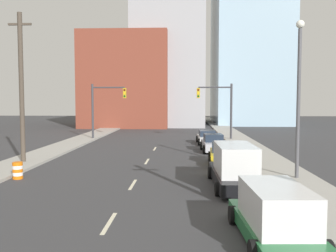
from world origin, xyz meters
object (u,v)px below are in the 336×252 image
object	(u,v)px
box_truck_black	(235,167)
sedan_yellow	(223,154)
traffic_signal_right	(221,104)
traffic_barrel	(18,170)
utility_pole_left_mid	(21,87)
street_lamp	(299,89)
traffic_signal_left	(102,104)
sedan_silver	(213,144)
sedan_white	(207,138)
box_truck_green	(275,215)

from	to	relation	value
box_truck_black	sedan_yellow	xyz separation A→B (m)	(0.14, 6.83, -0.34)
traffic_signal_right	sedan_yellow	xyz separation A→B (m)	(-1.36, -15.66, -3.31)
traffic_barrel	box_truck_black	xyz separation A→B (m)	(11.93, -1.50, 0.56)
utility_pole_left_mid	street_lamp	distance (m)	17.98
box_truck_black	street_lamp	bearing A→B (deg)	24.23
traffic_barrel	street_lamp	distance (m)	16.21
traffic_signal_right	sedan_yellow	bearing A→B (deg)	-94.95
traffic_signal_left	traffic_barrel	size ratio (longest dim) A/B	6.56
traffic_signal_right	utility_pole_left_mid	size ratio (longest dim) A/B	0.60
traffic_signal_left	sedan_silver	distance (m)	15.28
sedan_silver	sedan_white	size ratio (longest dim) A/B	0.93
sedan_yellow	sedan_white	xyz separation A→B (m)	(-0.39, 12.17, -0.07)
sedan_silver	sedan_white	distance (m)	5.81
box_truck_green	sedan_yellow	world-z (taller)	box_truck_green
traffic_barrel	sedan_silver	bearing A→B (deg)	44.60
box_truck_black	sedan_white	size ratio (longest dim) A/B	1.33
traffic_barrel	box_truck_black	bearing A→B (deg)	-7.18
traffic_signal_right	sedan_yellow	size ratio (longest dim) A/B	1.44
traffic_signal_left	traffic_barrel	distance (m)	21.28
utility_pole_left_mid	street_lamp	size ratio (longest dim) A/B	1.19
traffic_signal_right	utility_pole_left_mid	xyz separation A→B (m)	(-15.23, -16.12, 1.30)
street_lamp	sedan_silver	distance (m)	12.80
street_lamp	box_truck_black	size ratio (longest dim) A/B	1.39
box_truck_green	box_truck_black	world-z (taller)	box_truck_black
street_lamp	sedan_white	size ratio (longest dim) A/B	1.86
traffic_signal_left	street_lamp	xyz separation A→B (m)	(15.38, -20.76, 1.02)
traffic_barrel	traffic_signal_left	bearing A→B (deg)	89.51
traffic_signal_left	box_truck_black	xyz separation A→B (m)	(11.75, -22.48, -2.97)
box_truck_black	sedan_silver	world-z (taller)	box_truck_black
street_lamp	sedan_yellow	size ratio (longest dim) A/B	2.01
traffic_barrel	sedan_yellow	world-z (taller)	sedan_yellow
box_truck_green	traffic_signal_right	bearing A→B (deg)	84.76
utility_pole_left_mid	sedan_yellow	size ratio (longest dim) A/B	2.40
sedan_yellow	sedan_silver	size ratio (longest dim) A/B	0.99
street_lamp	traffic_signal_right	bearing A→B (deg)	95.86
utility_pole_left_mid	sedan_white	distance (m)	19.06
traffic_barrel	sedan_silver	distance (m)	16.64
box_truck_green	sedan_white	world-z (taller)	box_truck_green
traffic_barrel	sedan_silver	xyz separation A→B (m)	(11.85, 11.68, 0.22)
traffic_barrel	sedan_yellow	size ratio (longest dim) A/B	0.22
traffic_barrel	sedan_yellow	xyz separation A→B (m)	(12.07, 5.32, 0.22)
sedan_silver	street_lamp	bearing A→B (deg)	-74.61
box_truck_black	box_truck_green	bearing A→B (deg)	-89.05
traffic_signal_left	sedan_silver	xyz separation A→B (m)	(11.67, -9.30, -3.30)
utility_pole_left_mid	box_truck_green	world-z (taller)	utility_pole_left_mid
sedan_silver	traffic_signal_left	bearing A→B (deg)	138.87
box_truck_black	sedan_silver	xyz separation A→B (m)	(-0.08, 13.19, -0.34)
traffic_signal_left	sedan_silver	world-z (taller)	traffic_signal_left
traffic_signal_left	traffic_signal_right	distance (m)	13.25
traffic_signal_left	traffic_signal_right	world-z (taller)	same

